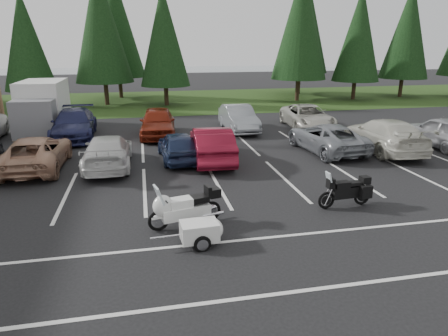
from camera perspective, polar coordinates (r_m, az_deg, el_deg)
ground at (r=14.02m, az=-2.18°, el=-3.88°), size 120.00×120.00×0.00m
grass_strip at (r=37.29m, az=-8.43°, el=9.42°), size 80.00×16.00×0.01m
lake_water at (r=68.35m, az=-6.69°, el=13.06°), size 70.00×50.00×0.02m
box_truck at (r=26.31m, az=-24.72°, el=7.91°), size 2.40×5.60×2.90m
stall_markings at (r=15.87m, az=-3.39°, el=-1.29°), size 32.00×16.00×0.01m
conifer_3 at (r=35.29m, az=-26.52°, el=15.99°), size 3.87×3.87×9.02m
conifer_4 at (r=35.93m, az=-17.24°, el=19.01°), size 4.80×4.80×11.17m
conifer_5 at (r=34.55m, az=-8.60°, el=18.15°), size 4.14×4.14×9.63m
conifer_6 at (r=37.76m, az=10.93°, el=19.61°), size 4.93×4.93×11.48m
conifer_7 at (r=39.86m, az=18.72°, el=17.61°), size 4.27×4.27×9.94m
conifer_8 at (r=43.49m, az=24.80°, el=17.35°), size 4.53×4.53×10.56m
conifer_back_b at (r=40.46m, az=-15.21°, el=19.25°), size 4.97×4.97×11.58m
conifer_back_c at (r=42.90m, az=11.11°, el=20.35°), size 5.50×5.50×12.81m
car_near_2 at (r=18.49m, az=-25.30°, el=1.98°), size 2.33×5.00×1.39m
car_near_3 at (r=17.66m, az=-16.24°, el=2.28°), size 1.95×4.74×1.37m
car_near_4 at (r=18.10m, az=-6.59°, el=3.15°), size 1.77×3.96×1.32m
car_near_5 at (r=17.85m, az=-1.78°, el=3.43°), size 1.89×4.78×1.55m
car_near_6 at (r=20.12m, az=14.41°, el=4.24°), size 2.71×5.12×1.37m
car_near_7 at (r=21.06m, az=21.89°, el=4.40°), size 2.56×5.59×1.58m
car_near_8 at (r=23.11m, az=28.72°, el=4.56°), size 2.12×4.72×1.58m
car_far_1 at (r=23.79m, az=-20.64°, el=5.89°), size 2.38×5.47×1.57m
car_far_2 at (r=23.03m, az=-9.46°, el=6.48°), size 2.21×4.84×1.61m
car_far_3 at (r=24.22m, az=2.09°, el=7.12°), size 1.65×4.60×1.51m
car_far_4 at (r=25.39m, az=11.84°, el=7.16°), size 2.78×5.35×1.44m
touring_motorcycle at (r=11.53m, az=-5.57°, el=-5.15°), size 2.56×1.28×1.36m
cargo_trailer at (r=10.61m, az=-3.53°, el=-9.30°), size 1.46×0.88×0.65m
adventure_motorcycle at (r=13.40m, az=16.94°, el=-2.81°), size 2.11×0.86×1.26m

